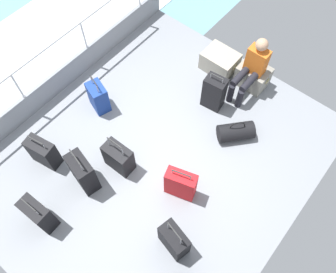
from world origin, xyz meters
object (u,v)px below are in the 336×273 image
object	(u,v)px
suitcase_3	(214,93)
suitcase_0	(83,173)
cargo_crate_0	(220,61)
suitcase_1	(98,97)
suitcase_5	(38,214)
suitcase_4	(174,240)
suitcase_7	(43,152)
cargo_crate_1	(253,76)
suitcase_2	(119,158)
passenger_seated	(252,68)
suitcase_6	(181,184)
duffel_bag	(236,132)

from	to	relation	value
suitcase_3	suitcase_0	bearing A→B (deg)	-104.70
cargo_crate_0	suitcase_1	world-z (taller)	suitcase_1
suitcase_5	suitcase_4	bearing A→B (deg)	29.03
suitcase_4	suitcase_7	size ratio (longest dim) A/B	1.10
suitcase_4	cargo_crate_1	bearing A→B (deg)	103.23
cargo_crate_0	cargo_crate_1	xyz separation A→B (m)	(0.64, 0.08, 0.02)
suitcase_2	suitcase_4	distance (m)	1.47
suitcase_1	suitcase_2	bearing A→B (deg)	-30.07
passenger_seated	cargo_crate_0	bearing A→B (deg)	170.81
suitcase_0	suitcase_3	xyz separation A→B (m)	(0.62, 2.37, -0.00)
suitcase_5	suitcase_0	bearing A→B (deg)	86.80
suitcase_6	suitcase_7	distance (m)	2.13
suitcase_0	suitcase_6	distance (m)	1.42
passenger_seated	suitcase_2	bearing A→B (deg)	-105.53
suitcase_1	suitcase_6	distance (m)	2.05
suitcase_1	duffel_bag	distance (m)	2.32
suitcase_1	suitcase_5	xyz separation A→B (m)	(0.78, -1.93, 0.01)
cargo_crate_1	suitcase_1	world-z (taller)	suitcase_1
suitcase_6	duffel_bag	xyz separation A→B (m)	(0.09, 1.31, -0.14)
cargo_crate_1	suitcase_0	world-z (taller)	suitcase_0
cargo_crate_1	suitcase_2	distance (m)	2.75
cargo_crate_1	suitcase_5	world-z (taller)	suitcase_5
cargo_crate_0	suitcase_6	bearing A→B (deg)	-67.91
cargo_crate_0	suitcase_3	bearing A→B (deg)	-62.79
cargo_crate_0	suitcase_4	distance (m)	3.30
passenger_seated	suitcase_4	size ratio (longest dim) A/B	1.52
passenger_seated	suitcase_0	world-z (taller)	passenger_seated
suitcase_5	duffel_bag	bearing A→B (deg)	65.39
passenger_seated	duffel_bag	world-z (taller)	passenger_seated
duffel_bag	cargo_crate_1	bearing A→B (deg)	109.78
cargo_crate_0	suitcase_2	bearing A→B (deg)	-91.00
passenger_seated	suitcase_1	world-z (taller)	passenger_seated
suitcase_2	duffel_bag	distance (m)	1.91
passenger_seated	suitcase_6	size ratio (longest dim) A/B	1.61
cargo_crate_1	suitcase_4	world-z (taller)	suitcase_4
suitcase_2	suitcase_5	distance (m)	1.36
suitcase_2	suitcase_5	world-z (taller)	suitcase_2
cargo_crate_1	suitcase_6	world-z (taller)	suitcase_6
suitcase_2	suitcase_0	bearing A→B (deg)	-110.99
cargo_crate_1	suitcase_5	distance (m)	4.11
suitcase_2	passenger_seated	bearing A→B (deg)	74.47
suitcase_0	suitcase_6	xyz separation A→B (m)	(1.19, 0.78, -0.04)
suitcase_2	suitcase_7	distance (m)	1.15
suitcase_1	suitcase_4	bearing A→B (deg)	-22.52
suitcase_6	passenger_seated	bearing A→B (deg)	97.74
cargo_crate_0	passenger_seated	size ratio (longest dim) A/B	0.58
cargo_crate_0	suitcase_1	bearing A→B (deg)	-118.33
suitcase_1	suitcase_5	world-z (taller)	suitcase_1
suitcase_2	cargo_crate_0	bearing A→B (deg)	89.00
suitcase_5	cargo_crate_1	bearing A→B (deg)	76.84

